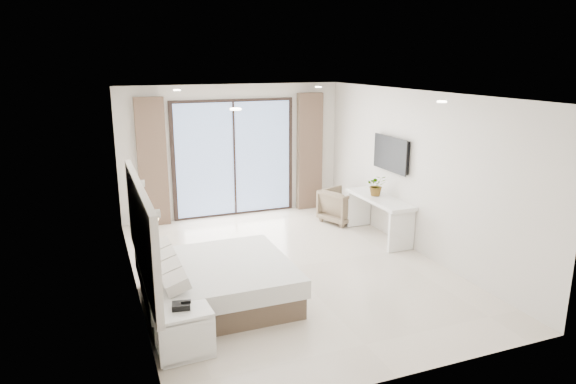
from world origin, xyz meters
The scene contains 8 objects.
ground centered at (0.00, 0.00, 0.00)m, with size 6.20×6.20×0.00m, color beige.
room_shell centered at (-0.20, 0.68, 1.58)m, with size 4.62×6.22×2.72m.
bed centered at (-1.34, -0.75, 0.29)m, with size 1.93×1.84×0.68m.
nightstand centered at (-1.96, -1.84, 0.27)m, with size 0.61×0.51×0.53m.
phone centered at (-1.98, -1.81, 0.57)m, with size 0.20×0.15×0.07m, color black.
console_desk centered at (2.04, 0.70, 0.56)m, with size 0.51×1.63×0.77m.
plant centered at (2.04, 0.82, 0.92)m, with size 0.35×0.38×0.30m, color #33662D.
armchair centered at (1.85, 1.80, 0.37)m, with size 0.71×0.67×0.73m, color #7E7052.
Camera 1 is at (-2.75, -7.00, 3.19)m, focal length 32.00 mm.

